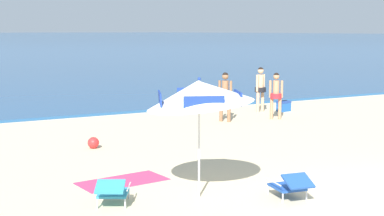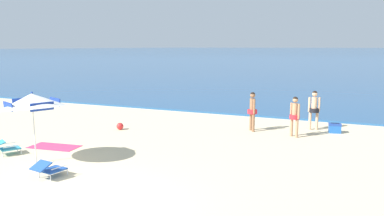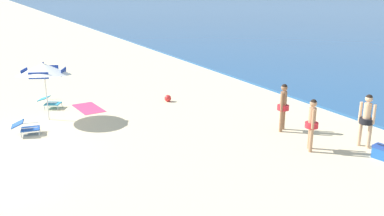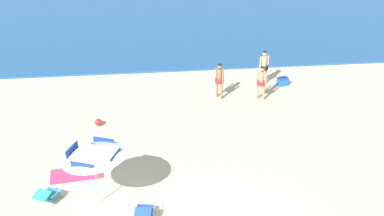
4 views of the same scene
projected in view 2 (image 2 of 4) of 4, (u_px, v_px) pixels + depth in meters
ground_plane at (63, 211)px, 8.54m from camera, size 800.00×800.00×0.00m
ocean_water at (355, 50)px, 382.16m from camera, size 800.00×800.00×0.10m
beach_umbrella_striped_main at (32, 101)px, 11.75m from camera, size 2.63×2.61×2.29m
lounge_chair_under_umbrella at (6, 147)px, 12.90m from camera, size 0.87×1.01×0.50m
lounge_chair_beside_umbrella at (49, 168)px, 10.62m from camera, size 0.66×0.95×0.51m
person_standing_near_shore at (295, 114)px, 15.35m from camera, size 0.41×0.40×1.63m
person_standing_beside at (252, 109)px, 16.43m from camera, size 0.41×0.42×1.68m
person_wading_in at (314, 107)px, 16.67m from camera, size 0.49×0.42×1.71m
cooler_box at (335, 128)px, 16.18m from camera, size 0.55×0.44×0.43m
beach_ball at (120, 126)px, 16.80m from camera, size 0.30×0.30×0.30m
beach_towel at (54, 147)px, 13.94m from camera, size 1.89×1.10×0.01m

